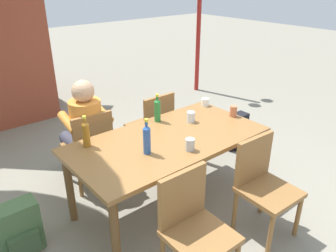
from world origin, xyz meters
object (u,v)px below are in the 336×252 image
at_px(dining_table, 168,146).
at_px(bottle_green, 157,110).
at_px(chair_far_right, 153,124).
at_px(backpack_by_near_side, 19,230).
at_px(cup_terracotta, 233,111).
at_px(chair_far_left, 90,145).
at_px(bottle_amber, 86,133).
at_px(cup_steel, 190,145).
at_px(backpack_by_far_side, 236,132).
at_px(bottle_blue, 147,139).
at_px(cup_glass, 191,117).
at_px(chair_near_left, 193,224).
at_px(person_in_white_shirt, 84,127).
at_px(chair_near_right, 262,182).
at_px(cup_white, 205,102).

distance_m(dining_table, bottle_green, 0.44).
bearing_deg(chair_far_right, backpack_by_near_side, -164.63).
bearing_deg(cup_terracotta, chair_far_left, 146.97).
distance_m(chair_far_right, bottle_green, 0.61).
xyz_separation_m(cup_terracotta, backpack_by_near_side, (-2.17, 0.34, -0.58)).
height_order(dining_table, backpack_by_near_side, dining_table).
distance_m(bottle_green, bottle_amber, 0.80).
relative_size(cup_steel, backpack_by_far_side, 0.23).
bearing_deg(bottle_amber, bottle_blue, -52.78).
bearing_deg(cup_glass, bottle_green, 137.67).
height_order(bottle_blue, bottle_amber, bottle_blue).
bearing_deg(chair_far_left, cup_glass, -37.80).
relative_size(chair_near_left, bottle_amber, 3.06).
bearing_deg(dining_table, bottle_amber, 152.83).
bearing_deg(backpack_by_near_side, cup_steel, -23.79).
bearing_deg(bottle_blue, chair_near_left, -98.12).
bearing_deg(person_in_white_shirt, bottle_green, -42.46).
xyz_separation_m(dining_table, person_in_white_shirt, (-0.41, 0.88, -0.00)).
xyz_separation_m(chair_near_left, cup_steel, (0.40, 0.48, 0.31)).
height_order(cup_steel, cup_terracotta, cup_terracotta).
distance_m(bottle_amber, cup_terracotta, 1.53).
bearing_deg(chair_near_left, chair_near_right, -0.00).
height_order(bottle_green, cup_steel, bottle_green).
height_order(cup_white, backpack_by_near_side, cup_white).
height_order(chair_far_right, cup_terracotta, chair_far_right).
bearing_deg(chair_near_right, chair_far_left, 118.18).
xyz_separation_m(chair_far_left, backpack_by_near_side, (-0.91, -0.48, -0.27)).
height_order(chair_near_right, bottle_amber, bottle_amber).
xyz_separation_m(dining_table, cup_glass, (0.41, 0.13, 0.13)).
distance_m(chair_near_left, bottle_green, 1.32).
xyz_separation_m(chair_near_right, cup_terracotta, (0.43, 0.72, 0.31)).
height_order(bottle_blue, backpack_by_far_side, bottle_blue).
relative_size(chair_near_left, cup_glass, 8.24).
distance_m(cup_white, backpack_by_far_side, 0.84).
height_order(person_in_white_shirt, bottle_blue, person_in_white_shirt).
bearing_deg(cup_glass, backpack_by_near_side, 174.73).
xyz_separation_m(chair_near_left, bottle_amber, (-0.23, 1.10, 0.38)).
height_order(dining_table, cup_steel, cup_steel).
height_order(chair_far_left, chair_near_left, same).
height_order(person_in_white_shirt, cup_terracotta, person_in_white_shirt).
height_order(chair_near_left, cup_glass, chair_near_left).
bearing_deg(chair_near_left, bottle_green, 63.36).
xyz_separation_m(chair_near_left, person_in_white_shirt, (-0.00, 1.65, 0.17)).
bearing_deg(bottle_blue, backpack_by_near_side, 158.68).
height_order(chair_far_right, bottle_blue, bottle_blue).
distance_m(chair_near_left, cup_steel, 0.70).
height_order(dining_table, chair_far_right, chair_far_right).
xyz_separation_m(chair_far_right, backpack_by_far_side, (1.04, -0.41, -0.27)).
distance_m(cup_terracotta, backpack_by_near_side, 2.27).
bearing_deg(cup_terracotta, bottle_amber, 165.78).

